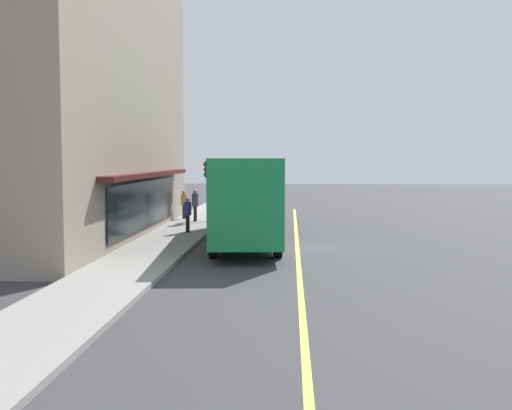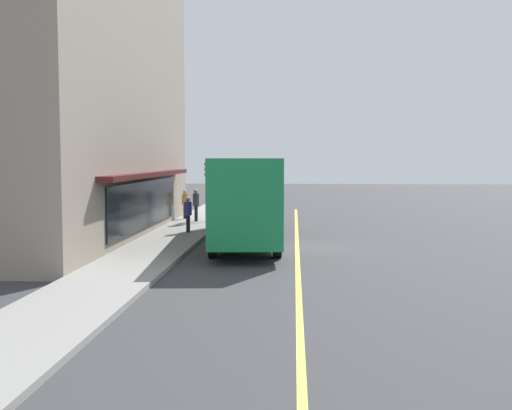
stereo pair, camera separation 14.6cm
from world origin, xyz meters
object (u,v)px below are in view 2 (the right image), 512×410
object	(u,v)px
bus	(245,195)
car_silver	(251,205)
pedestrian_at_corner	(196,202)
traffic_light	(210,176)
pedestrian_waiting	(188,211)
pedestrian_near_storefront	(185,202)

from	to	relation	value
bus	car_silver	distance (m)	11.30
car_silver	pedestrian_at_corner	distance (m)	4.68
car_silver	pedestrian_at_corner	xyz separation A→B (m)	(-3.83, 2.65, 0.43)
traffic_light	car_silver	distance (m)	4.30
car_silver	pedestrian_waiting	distance (m)	8.99
traffic_light	pedestrian_at_corner	world-z (taller)	traffic_light
traffic_light	bus	bearing A→B (deg)	-162.16
bus	pedestrian_at_corner	distance (m)	8.09
car_silver	pedestrian_near_storefront	xyz separation A→B (m)	(-2.41, 3.50, 0.35)
bus	car_silver	world-z (taller)	bus
bus	pedestrian_waiting	world-z (taller)	bus
pedestrian_at_corner	bus	bearing A→B (deg)	-156.58
car_silver	pedestrian_waiting	bearing A→B (deg)	165.52
bus	traffic_light	size ratio (longest dim) A/B	3.53
pedestrian_near_storefront	car_silver	bearing A→B (deg)	-55.50
pedestrian_at_corner	pedestrian_near_storefront	bearing A→B (deg)	30.76
bus	car_silver	xyz separation A→B (m)	(11.22, 0.55, -1.24)
bus	car_silver	size ratio (longest dim) A/B	2.60
car_silver	pedestrian_near_storefront	world-z (taller)	pedestrian_near_storefront
pedestrian_near_storefront	pedestrian_waiting	size ratio (longest dim) A/B	0.98
traffic_light	pedestrian_waiting	distance (m)	5.51
bus	pedestrian_near_storefront	size ratio (longest dim) A/B	7.11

